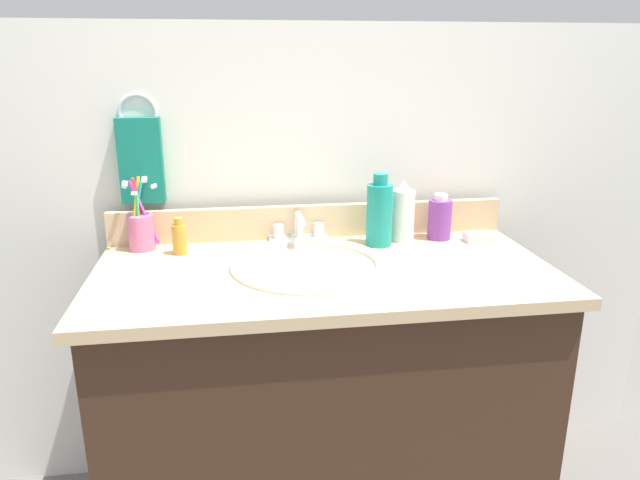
# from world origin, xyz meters

# --- Properties ---
(vanity_cabinet) EXTENTS (1.04, 0.49, 0.71)m
(vanity_cabinet) POSITION_xyz_m (0.00, 0.00, 0.35)
(vanity_cabinet) COLOR #382316
(vanity_cabinet) RESTS_ON ground_plane
(countertop) EXTENTS (1.08, 0.53, 0.03)m
(countertop) POSITION_xyz_m (0.00, 0.00, 0.72)
(countertop) COLOR #D1B284
(countertop) RESTS_ON vanity_cabinet
(backsplash) EXTENTS (1.08, 0.02, 0.09)m
(backsplash) POSITION_xyz_m (0.00, 0.25, 0.78)
(backsplash) COLOR #D1B284
(backsplash) RESTS_ON countertop
(back_wall) EXTENTS (2.18, 0.04, 1.30)m
(back_wall) POSITION_xyz_m (0.00, 0.32, 0.65)
(back_wall) COLOR silver
(back_wall) RESTS_ON ground_plane
(towel_ring) EXTENTS (0.10, 0.01, 0.10)m
(towel_ring) POSITION_xyz_m (-0.44, 0.29, 1.07)
(towel_ring) COLOR silver
(hand_towel) EXTENTS (0.11, 0.04, 0.22)m
(hand_towel) POSITION_xyz_m (-0.44, 0.28, 0.95)
(hand_towel) COLOR #147260
(sink_basin) EXTENTS (0.37, 0.37, 0.11)m
(sink_basin) POSITION_xyz_m (-0.04, 0.02, 0.70)
(sink_basin) COLOR white
(sink_basin) RESTS_ON countertop
(faucet) EXTENTS (0.16, 0.10, 0.08)m
(faucet) POSITION_xyz_m (-0.04, 0.21, 0.76)
(faucet) COLOR silver
(faucet) RESTS_ON countertop
(bottle_oil_amber) EXTENTS (0.04, 0.04, 0.09)m
(bottle_oil_amber) POSITION_xyz_m (-0.34, 0.16, 0.78)
(bottle_oil_amber) COLOR gold
(bottle_oil_amber) RESTS_ON countertop
(bottle_mouthwash_teal) EXTENTS (0.07, 0.07, 0.19)m
(bottle_mouthwash_teal) POSITION_xyz_m (0.17, 0.16, 0.82)
(bottle_mouthwash_teal) COLOR teal
(bottle_mouthwash_teal) RESTS_ON countertop
(bottle_cream_purple) EXTENTS (0.06, 0.06, 0.12)m
(bottle_cream_purple) POSITION_xyz_m (0.35, 0.19, 0.79)
(bottle_cream_purple) COLOR #7A3899
(bottle_cream_purple) RESTS_ON countertop
(bottle_lotion_white) EXTENTS (0.06, 0.06, 0.17)m
(bottle_lotion_white) POSITION_xyz_m (0.24, 0.19, 0.81)
(bottle_lotion_white) COLOR white
(bottle_lotion_white) RESTS_ON countertop
(cup_pink) EXTENTS (0.09, 0.08, 0.19)m
(cup_pink) POSITION_xyz_m (-0.44, 0.21, 0.79)
(cup_pink) COLOR #D16693
(cup_pink) RESTS_ON countertop
(soap_bar) EXTENTS (0.06, 0.04, 0.02)m
(soap_bar) POSITION_xyz_m (0.44, 0.15, 0.75)
(soap_bar) COLOR white
(soap_bar) RESTS_ON countertop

